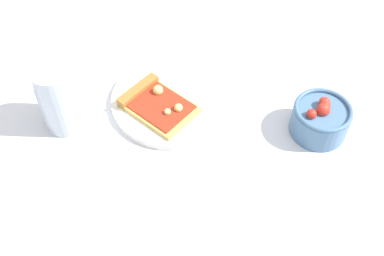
% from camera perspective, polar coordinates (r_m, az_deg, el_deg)
% --- Properties ---
extents(ground_plane, '(2.40, 2.40, 0.00)m').
position_cam_1_polar(ground_plane, '(0.90, 1.57, 3.58)').
color(ground_plane, silver).
rests_on(ground_plane, ground).
extents(plate, '(0.24, 0.24, 0.01)m').
position_cam_1_polar(plate, '(0.89, -2.29, 3.54)').
color(plate, white).
rests_on(plate, ground_plane).
extents(pizza_slice_main, '(0.11, 0.14, 0.03)m').
position_cam_1_polar(pizza_slice_main, '(0.87, -4.53, 3.14)').
color(pizza_slice_main, '#E5B256').
rests_on(pizza_slice_main, plate).
extents(salad_bowl, '(0.10, 0.10, 0.07)m').
position_cam_1_polar(salad_bowl, '(0.86, 15.59, 1.13)').
color(salad_bowl, '#4C7299').
rests_on(salad_bowl, ground_plane).
extents(soda_glass, '(0.08, 0.08, 0.13)m').
position_cam_1_polar(soda_glass, '(0.85, -15.79, 3.62)').
color(soda_glass, silver).
rests_on(soda_glass, ground_plane).
extents(paper_napkin, '(0.14, 0.14, 0.00)m').
position_cam_1_polar(paper_napkin, '(0.75, 2.79, -10.30)').
color(paper_napkin, silver).
rests_on(paper_napkin, ground_plane).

